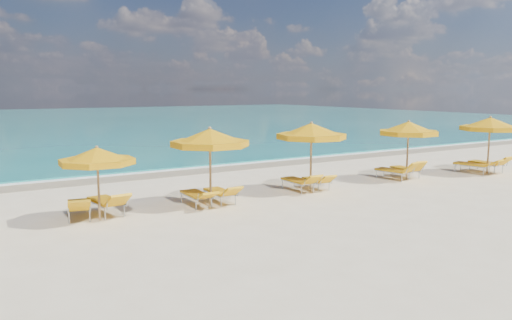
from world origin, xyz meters
TOP-DOWN VIEW (x-y plane):
  - ground_plane at (0.00, 0.00)m, footprint 120.00×120.00m
  - ocean at (0.00, 48.00)m, footprint 120.00×80.00m
  - wet_sand_band at (0.00, 7.40)m, footprint 120.00×2.60m
  - foam_line at (0.00, 8.20)m, footprint 120.00×1.20m
  - whitecap_near at (-6.00, 17.00)m, footprint 14.00×0.36m
  - whitecap_far at (8.00, 24.00)m, footprint 18.00×0.30m
  - umbrella_3 at (-6.00, 0.40)m, footprint 2.79×2.79m
  - umbrella_4 at (-2.39, 0.44)m, footprint 3.33×3.33m
  - umbrella_5 at (1.82, 0.56)m, footprint 3.08×3.08m
  - umbrella_6 at (6.79, 0.38)m, footprint 3.24×3.24m
  - umbrella_7 at (11.12, -0.46)m, footprint 2.82×2.82m
  - lounger_3_left at (-6.46, 0.99)m, footprint 0.95×1.97m
  - lounger_3_right at (-5.64, 1.00)m, footprint 0.89×2.06m
  - lounger_4_left at (-2.81, 0.63)m, footprint 0.64×1.89m
  - lounger_4_right at (-1.94, 0.62)m, footprint 0.62×1.82m
  - lounger_5_left at (1.47, 0.84)m, footprint 0.64×1.89m
  - lounger_5_right at (2.30, 0.80)m, footprint 0.69×1.70m
  - lounger_6_left at (6.31, 0.66)m, footprint 0.94×1.90m
  - lounger_6_right at (7.20, 0.80)m, footprint 0.80×1.78m
  - lounger_7_left at (10.58, -0.11)m, footprint 1.05×2.12m
  - lounger_7_right at (11.51, -0.16)m, footprint 0.72×1.98m

SIDE VIEW (x-z plane):
  - ground_plane at x=0.00m, z-range 0.00..0.00m
  - ocean at x=0.00m, z-range -0.15..0.15m
  - wet_sand_band at x=0.00m, z-range -0.01..0.01m
  - foam_line at x=0.00m, z-range -0.01..0.01m
  - whitecap_near at x=-6.00m, z-range -0.03..0.03m
  - whitecap_far at x=8.00m, z-range -0.03..0.03m
  - lounger_5_right at x=2.30m, z-range -0.15..0.55m
  - lounger_4_right at x=-1.94m, z-range -0.15..0.59m
  - lounger_4_left at x=-2.81m, z-range -0.12..0.55m
  - lounger_6_right at x=7.20m, z-range -0.20..0.65m
  - lounger_5_left at x=1.47m, z-range -0.16..0.62m
  - lounger_3_left at x=-6.46m, z-range -0.17..0.63m
  - lounger_6_left at x=6.31m, z-range -0.21..0.67m
  - lounger_7_left at x=10.58m, z-range -0.15..0.63m
  - lounger_7_right at x=11.51m, z-range -0.19..0.67m
  - lounger_3_right at x=-5.64m, z-range -0.18..0.67m
  - umbrella_3 at x=-6.00m, z-range 0.77..2.97m
  - umbrella_6 at x=6.79m, z-range 0.89..3.41m
  - umbrella_4 at x=-2.39m, z-range 0.91..3.51m
  - umbrella_7 at x=11.12m, z-range 0.92..3.52m
  - umbrella_5 at x=1.82m, z-range 0.92..3.54m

